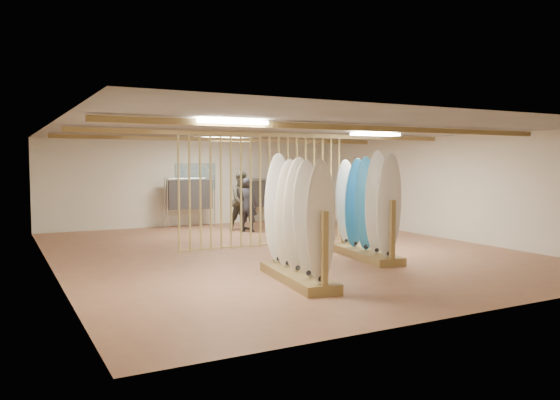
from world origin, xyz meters
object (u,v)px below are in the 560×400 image
rack_left (298,239)px  clothing_rack_a (190,195)px  rack_right (366,223)px  shopper_b (243,197)px  shopper_a (247,201)px  clothing_rack_b (265,193)px

rack_left → clothing_rack_a: 8.55m
rack_right → shopper_b: size_ratio=1.18×
rack_left → rack_right: (2.50, 1.38, 0.00)m
rack_right → shopper_a: rack_right is taller
clothing_rack_a → shopper_a: size_ratio=0.87×
shopper_a → rack_left: bearing=115.0°
rack_right → clothing_rack_b: rack_right is taller
clothing_rack_a → clothing_rack_b: clothing_rack_a is taller
shopper_a → shopper_b: size_ratio=0.91×
rack_left → rack_right: rack_right is taller
shopper_a → shopper_b: bearing=-52.7°
rack_left → clothing_rack_b: (3.58, 8.49, 0.26)m
clothing_rack_a → rack_right: bearing=-73.5°
rack_left → shopper_a: size_ratio=1.29×
clothing_rack_b → clothing_rack_a: bearing=-172.8°
rack_left → shopper_b: rack_left is taller
rack_left → shopper_b: size_ratio=1.17×
rack_left → rack_right: bearing=36.3°
shopper_b → clothing_rack_a: bearing=127.2°
clothing_rack_a → clothing_rack_b: (2.69, -0.00, -0.04)m
shopper_b → rack_left: bearing=-109.1°
rack_left → clothing_rack_b: rack_left is taller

